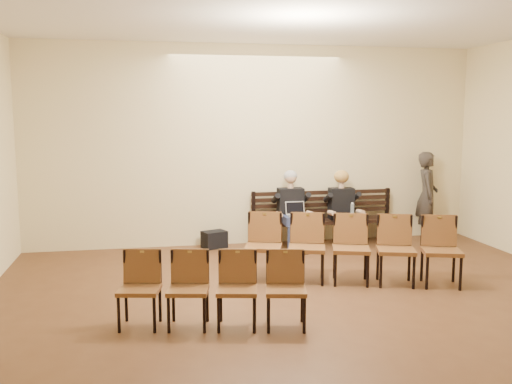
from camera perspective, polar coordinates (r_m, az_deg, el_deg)
ground at (r=5.73m, az=10.08°, el=-16.06°), size 10.00×10.00×0.00m
room_walls at (r=5.98m, az=7.92°, el=9.94°), size 8.02×10.01×3.51m
bench at (r=10.24m, az=6.92°, el=-3.96°), size 2.60×0.90×0.45m
seated_man at (r=9.86m, az=3.60°, el=-1.82°), size 0.54×0.75×1.31m
seated_woman at (r=10.14m, az=8.68°, el=-1.88°), size 0.53×0.73×1.22m
laptop at (r=9.69m, az=4.12°, el=-2.51°), size 0.36×0.29×0.24m
water_bottle at (r=9.99m, az=9.59°, el=-2.36°), size 0.07×0.07×0.21m
bag at (r=9.93m, az=-4.20°, el=-4.75°), size 0.47×0.40×0.29m
passerby at (r=10.99m, az=16.76°, el=0.30°), size 0.68×0.80×1.86m
chair_row_front at (r=7.92m, az=9.48°, el=-5.67°), size 2.92×1.35×0.94m
chair_row_back at (r=6.27m, az=-4.37°, el=-9.76°), size 2.07×0.85×0.83m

